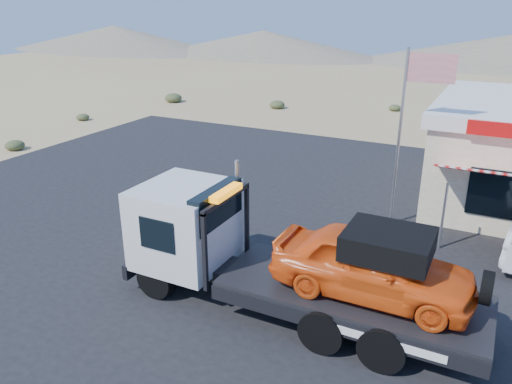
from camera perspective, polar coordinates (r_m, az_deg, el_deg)
ground at (r=16.00m, az=-5.39°, el=-6.46°), size 120.00×120.00×0.00m
asphalt_lot at (r=17.59m, az=5.38°, el=-3.77°), size 32.00×24.00×0.02m
tow_truck at (r=12.26m, az=3.67°, el=-7.07°), size 8.84×2.62×2.95m
flagpole at (r=17.05m, az=17.01°, el=7.94°), size 1.55×0.10×6.00m
desert_scrub at (r=32.35m, az=-15.35°, el=7.61°), size 22.41×33.39×0.72m
distant_hills at (r=69.53m, az=12.72°, el=15.96°), size 126.00×48.00×4.20m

